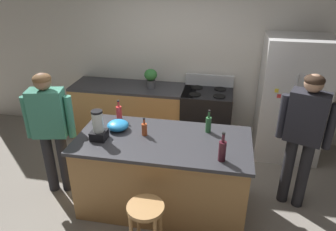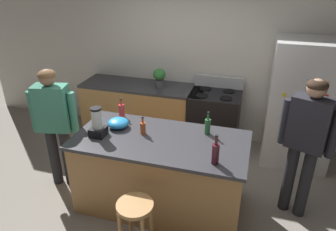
# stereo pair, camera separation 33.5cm
# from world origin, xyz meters

# --- Properties ---
(ground_plane) EXTENTS (14.00, 14.00, 0.00)m
(ground_plane) POSITION_xyz_m (0.00, 0.00, 0.00)
(ground_plane) COLOR gray
(back_wall) EXTENTS (8.00, 0.10, 2.70)m
(back_wall) POSITION_xyz_m (0.00, 1.95, 1.35)
(back_wall) COLOR silver
(back_wall) RESTS_ON ground_plane
(kitchen_island) EXTENTS (1.96, 0.97, 0.92)m
(kitchen_island) POSITION_xyz_m (0.00, 0.00, 0.46)
(kitchen_island) COLOR #B7844C
(kitchen_island) RESTS_ON ground_plane
(back_counter_run) EXTENTS (2.00, 0.64, 0.92)m
(back_counter_run) POSITION_xyz_m (-0.80, 1.55, 0.46)
(back_counter_run) COLOR #B7844C
(back_counter_run) RESTS_ON ground_plane
(refrigerator) EXTENTS (0.90, 0.73, 1.82)m
(refrigerator) POSITION_xyz_m (1.59, 1.50, 0.91)
(refrigerator) COLOR silver
(refrigerator) RESTS_ON ground_plane
(stove_range) EXTENTS (0.76, 0.65, 1.10)m
(stove_range) POSITION_xyz_m (0.38, 1.52, 0.47)
(stove_range) COLOR black
(stove_range) RESTS_ON ground_plane
(person_by_island_left) EXTENTS (0.60, 0.30, 1.60)m
(person_by_island_left) POSITION_xyz_m (-1.39, 0.03, 0.96)
(person_by_island_left) COLOR #26262B
(person_by_island_left) RESTS_ON ground_plane
(person_by_sink_right) EXTENTS (0.59, 0.34, 1.67)m
(person_by_sink_right) POSITION_xyz_m (1.54, 0.33, 1.01)
(person_by_sink_right) COLOR #26262B
(person_by_sink_right) RESTS_ON ground_plane
(bar_stool) EXTENTS (0.36, 0.36, 0.64)m
(bar_stool) POSITION_xyz_m (-0.01, -0.77, 0.50)
(bar_stool) COLOR #B7844C
(bar_stool) RESTS_ON ground_plane
(potted_plant) EXTENTS (0.20, 0.20, 0.30)m
(potted_plant) POSITION_xyz_m (-0.51, 1.55, 1.10)
(potted_plant) COLOR #4C4C51
(potted_plant) RESTS_ON back_counter_run
(blender_appliance) EXTENTS (0.17, 0.17, 0.35)m
(blender_appliance) POSITION_xyz_m (-0.70, -0.13, 1.07)
(blender_appliance) COLOR black
(blender_appliance) RESTS_ON kitchen_island
(bottle_cooking_sauce) EXTENTS (0.06, 0.06, 0.22)m
(bottle_cooking_sauce) POSITION_xyz_m (-0.23, 0.06, 1.00)
(bottle_cooking_sauce) COLOR #B24C26
(bottle_cooking_sauce) RESTS_ON kitchen_island
(bottle_soda) EXTENTS (0.07, 0.07, 0.26)m
(bottle_soda) POSITION_xyz_m (-0.64, 0.39, 1.02)
(bottle_soda) COLOR red
(bottle_soda) RESTS_ON kitchen_island
(bottle_olive_oil) EXTENTS (0.07, 0.07, 0.28)m
(bottle_olive_oil) POSITION_xyz_m (0.48, 0.27, 1.03)
(bottle_olive_oil) COLOR #2D6638
(bottle_olive_oil) RESTS_ON kitchen_island
(bottle_wine) EXTENTS (0.08, 0.08, 0.32)m
(bottle_wine) POSITION_xyz_m (0.66, -0.30, 1.04)
(bottle_wine) COLOR #471923
(bottle_wine) RESTS_ON kitchen_island
(mixing_bowl) EXTENTS (0.25, 0.25, 0.11)m
(mixing_bowl) POSITION_xyz_m (-0.56, 0.12, 0.98)
(mixing_bowl) COLOR #268CD8
(mixing_bowl) RESTS_ON kitchen_island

